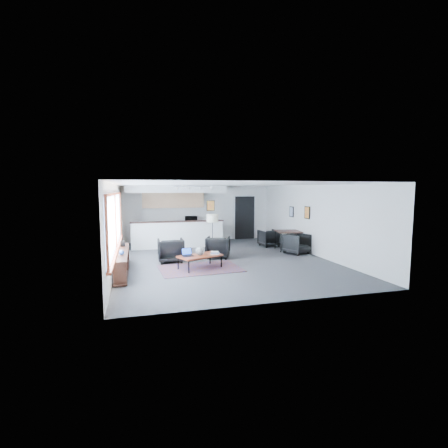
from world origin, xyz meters
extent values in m
cube|color=#464648|center=(0.00, 0.00, -0.01)|extent=(7.00, 9.00, 0.01)
cube|color=white|center=(0.00, 0.00, 2.60)|extent=(7.00, 9.00, 0.01)
cube|color=silver|center=(0.00, 4.50, 1.30)|extent=(7.00, 0.01, 2.60)
cube|color=silver|center=(0.00, -4.50, 1.30)|extent=(7.00, 0.01, 2.60)
cube|color=silver|center=(-3.50, 0.00, 1.30)|extent=(0.01, 9.00, 2.60)
cube|color=silver|center=(3.50, 0.00, 1.30)|extent=(0.01, 9.00, 2.60)
cube|color=#8CBFFF|center=(-3.47, -0.90, 1.50)|extent=(0.02, 5.80, 1.55)
cube|color=maroon|center=(-3.44, -0.90, 0.70)|extent=(0.10, 5.95, 0.06)
cube|color=maroon|center=(-3.45, -0.90, 2.30)|extent=(0.06, 5.95, 0.06)
cube|color=maroon|center=(-3.45, -3.80, 1.50)|extent=(0.06, 0.06, 1.60)
cube|color=maroon|center=(-3.45, -0.90, 1.50)|extent=(0.06, 0.06, 1.60)
cube|color=maroon|center=(-3.45, 2.00, 1.50)|extent=(0.06, 0.06, 1.60)
cube|color=#341A12|center=(-3.30, -1.00, 0.62)|extent=(0.35, 3.00, 0.05)
cube|color=#341A12|center=(-3.30, -1.00, 0.05)|extent=(0.35, 3.00, 0.05)
cube|color=#341A12|center=(-3.30, -2.45, 0.33)|extent=(0.33, 0.04, 0.55)
cube|color=#341A12|center=(-3.30, -1.00, 0.33)|extent=(0.33, 0.04, 0.55)
cube|color=#341A12|center=(-3.30, 0.45, 0.33)|extent=(0.33, 0.04, 0.55)
cube|color=#3359A5|center=(-3.30, -2.30, 0.17)|extent=(0.18, 0.04, 0.20)
cube|color=silver|center=(-3.30, -2.13, 0.18)|extent=(0.18, 0.04, 0.22)
cube|color=maroon|center=(-3.30, -1.96, 0.20)|extent=(0.18, 0.04, 0.24)
cube|color=#341A12|center=(-3.30, -1.79, 0.17)|extent=(0.18, 0.04, 0.20)
cube|color=#3359A5|center=(-3.30, -1.62, 0.18)|extent=(0.18, 0.04, 0.22)
cube|color=silver|center=(-3.30, -1.45, 0.20)|extent=(0.18, 0.04, 0.24)
cube|color=maroon|center=(-3.30, -1.28, 0.17)|extent=(0.18, 0.04, 0.20)
cube|color=#341A12|center=(-3.30, -1.11, 0.18)|extent=(0.18, 0.04, 0.22)
cube|color=#3359A5|center=(-3.30, -0.94, 0.20)|extent=(0.18, 0.03, 0.24)
cube|color=silver|center=(-3.30, -0.77, 0.17)|extent=(0.18, 0.03, 0.20)
cube|color=maroon|center=(-3.30, -0.60, 0.18)|extent=(0.18, 0.03, 0.22)
cube|color=#341A12|center=(-3.30, -0.43, 0.20)|extent=(0.18, 0.04, 0.24)
cube|color=black|center=(-3.30, -0.20, 0.73)|extent=(0.14, 0.02, 0.18)
sphere|color=#264C99|center=(-3.28, -1.60, 0.71)|extent=(0.14, 0.14, 0.14)
cube|color=white|center=(-1.20, 2.70, 0.55)|extent=(3.80, 0.25, 1.10)
cube|color=#341A12|center=(-1.20, 2.70, 1.11)|extent=(3.85, 0.32, 0.04)
cube|color=white|center=(-1.20, 4.15, 0.45)|extent=(3.80, 0.60, 0.90)
cube|color=#2D2D2D|center=(-1.20, 4.15, 0.91)|extent=(3.82, 0.62, 0.04)
cube|color=tan|center=(-1.20, 4.30, 1.95)|extent=(2.80, 0.35, 0.70)
cube|color=white|center=(-1.20, 3.60, 2.45)|extent=(4.20, 1.80, 0.30)
cube|color=black|center=(0.20, 2.71, 1.75)|extent=(0.35, 0.03, 0.45)
cube|color=orange|center=(0.20, 2.69, 1.75)|extent=(0.30, 0.01, 0.40)
cube|color=black|center=(2.30, 4.42, 1.05)|extent=(1.00, 0.12, 2.10)
cube|color=white|center=(1.78, 4.43, 1.05)|extent=(0.06, 0.10, 2.10)
cube|color=white|center=(2.82, 4.43, 1.05)|extent=(0.06, 0.10, 2.10)
cube|color=white|center=(2.30, 4.43, 2.12)|extent=(1.10, 0.10, 0.06)
cube|color=silver|center=(-0.60, 2.20, 2.56)|extent=(1.60, 0.04, 0.04)
cylinder|color=silver|center=(-1.25, 2.20, 2.48)|extent=(0.07, 0.07, 0.09)
cylinder|color=silver|center=(-0.80, 2.20, 2.48)|extent=(0.07, 0.07, 0.09)
cylinder|color=silver|center=(-0.35, 2.20, 2.48)|extent=(0.07, 0.07, 0.09)
cylinder|color=silver|center=(0.10, 2.20, 2.48)|extent=(0.07, 0.07, 0.09)
cube|color=black|center=(3.47, 0.40, 1.55)|extent=(0.03, 0.38, 0.48)
cube|color=orange|center=(3.46, 0.40, 1.55)|extent=(0.00, 0.32, 0.42)
cube|color=black|center=(3.47, 1.70, 1.50)|extent=(0.03, 0.34, 0.44)
cube|color=#859FC5|center=(3.46, 1.70, 1.50)|extent=(0.00, 0.28, 0.38)
cube|color=#553341|center=(-1.01, -1.09, 0.01)|extent=(2.54, 1.82, 0.01)
cube|color=maroon|center=(-1.01, -1.09, 0.40)|extent=(1.47, 1.16, 0.05)
cube|color=black|center=(-1.44, -1.60, 0.19)|extent=(0.04, 0.04, 0.38)
cube|color=black|center=(-1.68, -1.05, 0.19)|extent=(0.04, 0.04, 0.38)
cube|color=black|center=(-0.34, -1.12, 0.19)|extent=(0.04, 0.04, 0.38)
cube|color=black|center=(-0.58, -0.57, 0.19)|extent=(0.04, 0.04, 0.38)
cube|color=black|center=(-0.89, -1.36, 0.37)|extent=(1.15, 0.52, 0.03)
cube|color=black|center=(-1.13, -0.81, 0.37)|extent=(1.15, 0.52, 0.03)
cube|color=black|center=(-1.39, -1.13, 0.43)|extent=(0.35, 0.28, 0.02)
cube|color=black|center=(-1.41, -1.02, 0.55)|extent=(0.32, 0.11, 0.21)
cube|color=blue|center=(-1.41, -1.02, 0.55)|extent=(0.29, 0.09, 0.18)
sphere|color=gray|center=(-1.02, -1.13, 0.56)|extent=(0.27, 0.27, 0.27)
cube|color=silver|center=(-0.53, -1.04, 0.44)|extent=(0.32, 0.29, 0.03)
cube|color=#3359A5|center=(-0.53, -1.04, 0.47)|extent=(0.29, 0.26, 0.03)
cube|color=silver|center=(-0.54, -1.05, 0.49)|extent=(0.27, 0.24, 0.02)
cube|color=#E5590C|center=(-0.93, -1.26, 0.43)|extent=(0.10, 0.10, 0.01)
imported|color=black|center=(-1.77, 0.11, 0.43)|extent=(0.86, 0.81, 0.86)
imported|color=black|center=(-0.07, 0.38, 0.42)|extent=(1.03, 1.00, 0.83)
cylinder|color=black|center=(-0.15, 0.88, 0.01)|extent=(0.33, 0.33, 0.03)
cylinder|color=black|center=(-0.15, 0.88, 0.66)|extent=(0.03, 0.03, 1.28)
cylinder|color=beige|center=(-0.15, 0.88, 1.37)|extent=(0.54, 0.54, 0.28)
cube|color=#341A12|center=(3.00, 1.02, 0.76)|extent=(1.06, 1.06, 0.04)
cylinder|color=black|center=(2.53, 0.68, 0.37)|extent=(0.05, 0.05, 0.74)
cylinder|color=black|center=(2.65, 1.49, 0.37)|extent=(0.05, 0.05, 0.74)
cylinder|color=black|center=(3.35, 0.55, 0.37)|extent=(0.05, 0.05, 0.74)
cylinder|color=black|center=(3.47, 1.37, 0.37)|extent=(0.05, 0.05, 0.74)
imported|color=black|center=(3.00, 0.28, 0.36)|extent=(0.90, 0.88, 0.72)
imported|color=black|center=(2.62, 2.07, 0.34)|extent=(0.71, 0.67, 0.67)
imported|color=black|center=(-0.41, 4.15, 1.10)|extent=(0.53, 0.34, 0.34)
camera|label=1|loc=(-2.86, -10.73, 2.41)|focal=26.00mm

